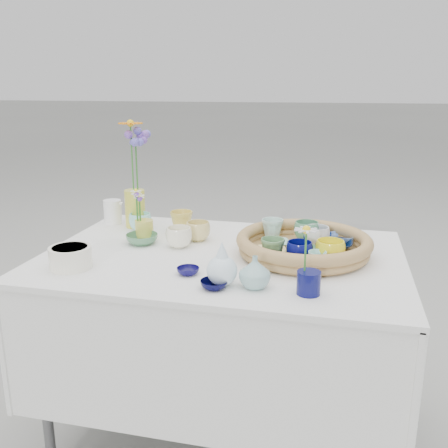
% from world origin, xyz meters
% --- Properties ---
extents(ground, '(80.00, 80.00, 0.00)m').
position_xyz_m(ground, '(0.00, 0.00, 0.00)').
color(ground, '#979790').
extents(display_table, '(1.26, 0.86, 0.77)m').
position_xyz_m(display_table, '(0.00, 0.00, 0.00)').
color(display_table, white).
rests_on(display_table, ground).
extents(wicker_tray, '(0.47, 0.47, 0.08)m').
position_xyz_m(wicker_tray, '(0.28, 0.05, 0.80)').
color(wicker_tray, olive).
rests_on(wicker_tray, display_table).
extents(tray_ceramic_0, '(0.15, 0.15, 0.04)m').
position_xyz_m(tray_ceramic_0, '(0.32, 0.16, 0.80)').
color(tray_ceramic_0, navy).
rests_on(tray_ceramic_0, wicker_tray).
extents(tray_ceramic_1, '(0.12, 0.12, 0.03)m').
position_xyz_m(tray_ceramic_1, '(0.39, 0.09, 0.80)').
color(tray_ceramic_1, black).
rests_on(tray_ceramic_1, wicker_tray).
extents(tray_ceramic_2, '(0.13, 0.13, 0.08)m').
position_xyz_m(tray_ceramic_2, '(0.37, -0.06, 0.82)').
color(tray_ceramic_2, yellow).
rests_on(tray_ceramic_2, wicker_tray).
extents(tray_ceramic_3, '(0.10, 0.10, 0.03)m').
position_xyz_m(tray_ceramic_3, '(0.28, 0.01, 0.80)').
color(tray_ceramic_3, '#5F9B6B').
rests_on(tray_ceramic_3, wicker_tray).
extents(tray_ceramic_4, '(0.09, 0.09, 0.07)m').
position_xyz_m(tray_ceramic_4, '(0.19, -0.07, 0.82)').
color(tray_ceramic_4, '#558353').
rests_on(tray_ceramic_4, wicker_tray).
extents(tray_ceramic_5, '(0.11, 0.11, 0.02)m').
position_xyz_m(tray_ceramic_5, '(0.18, 0.07, 0.80)').
color(tray_ceramic_5, '#9EDBCA').
rests_on(tray_ceramic_5, wicker_tray).
extents(tray_ceramic_6, '(0.11, 0.11, 0.08)m').
position_xyz_m(tray_ceramic_6, '(0.15, 0.16, 0.82)').
color(tray_ceramic_6, '#AACFC3').
rests_on(tray_ceramic_6, wicker_tray).
extents(tray_ceramic_7, '(0.10, 0.10, 0.07)m').
position_xyz_m(tray_ceramic_7, '(0.32, 0.12, 0.82)').
color(tray_ceramic_7, white).
rests_on(tray_ceramic_7, wicker_tray).
extents(tray_ceramic_8, '(0.13, 0.13, 0.03)m').
position_xyz_m(tray_ceramic_8, '(0.41, 0.17, 0.80)').
color(tray_ceramic_8, '#6C94D9').
rests_on(tray_ceramic_8, wicker_tray).
extents(tray_ceramic_9, '(0.09, 0.09, 0.07)m').
position_xyz_m(tray_ceramic_9, '(0.27, -0.07, 0.82)').
color(tray_ceramic_9, '#080B5C').
rests_on(tray_ceramic_9, wicker_tray).
extents(tray_ceramic_10, '(0.12, 0.12, 0.03)m').
position_xyz_m(tray_ceramic_10, '(0.18, -0.03, 0.80)').
color(tray_ceramic_10, '#FFDF8C').
rests_on(tray_ceramic_10, wicker_tray).
extents(tray_ceramic_11, '(0.07, 0.07, 0.06)m').
position_xyz_m(tray_ceramic_11, '(0.34, -0.12, 0.81)').
color(tray_ceramic_11, '#9ADCD6').
rests_on(tray_ceramic_11, wicker_tray).
extents(tray_ceramic_12, '(0.10, 0.10, 0.07)m').
position_xyz_m(tray_ceramic_12, '(0.28, 0.17, 0.82)').
color(tray_ceramic_12, '#519166').
rests_on(tray_ceramic_12, wicker_tray).
extents(loose_ceramic_0, '(0.12, 0.12, 0.09)m').
position_xyz_m(loose_ceramic_0, '(-0.23, 0.24, 0.81)').
color(loose_ceramic_0, gold).
rests_on(loose_ceramic_0, display_table).
extents(loose_ceramic_1, '(0.11, 0.11, 0.07)m').
position_xyz_m(loose_ceramic_1, '(-0.13, 0.13, 0.80)').
color(loose_ceramic_1, '#E0CC7A').
rests_on(loose_ceramic_1, display_table).
extents(loose_ceramic_2, '(0.15, 0.15, 0.04)m').
position_xyz_m(loose_ceramic_2, '(-0.32, 0.04, 0.78)').
color(loose_ceramic_2, '#487C55').
rests_on(loose_ceramic_2, display_table).
extents(loose_ceramic_3, '(0.13, 0.13, 0.08)m').
position_xyz_m(loose_ceramic_3, '(-0.18, 0.04, 0.80)').
color(loose_ceramic_3, white).
rests_on(loose_ceramic_3, display_table).
extents(loose_ceramic_4, '(0.09, 0.09, 0.02)m').
position_xyz_m(loose_ceramic_4, '(-0.06, -0.22, 0.78)').
color(loose_ceramic_4, '#0C0942').
rests_on(loose_ceramic_4, display_table).
extents(loose_ceramic_5, '(0.09, 0.09, 0.07)m').
position_xyz_m(loose_ceramic_5, '(-0.40, 0.21, 0.80)').
color(loose_ceramic_5, '#98EDE6').
rests_on(loose_ceramic_5, display_table).
extents(loose_ceramic_6, '(0.11, 0.11, 0.03)m').
position_xyz_m(loose_ceramic_6, '(0.05, -0.31, 0.78)').
color(loose_ceramic_6, black).
rests_on(loose_ceramic_6, display_table).
extents(fluted_bowl, '(0.17, 0.17, 0.07)m').
position_xyz_m(fluted_bowl, '(-0.45, -0.25, 0.80)').
color(fluted_bowl, white).
rests_on(fluted_bowl, display_table).
extents(bud_vase_paleblue, '(0.11, 0.11, 0.14)m').
position_xyz_m(bud_vase_paleblue, '(0.06, -0.28, 0.84)').
color(bud_vase_paleblue, white).
rests_on(bud_vase_paleblue, display_table).
extents(bud_vase_seafoam, '(0.12, 0.12, 0.10)m').
position_xyz_m(bud_vase_seafoam, '(0.16, -0.28, 0.81)').
color(bud_vase_seafoam, '#8AB6B4').
rests_on(bud_vase_seafoam, display_table).
extents(bud_vase_cobalt, '(0.09, 0.09, 0.07)m').
position_xyz_m(bud_vase_cobalt, '(0.32, -0.29, 0.80)').
color(bud_vase_cobalt, '#0A0C4A').
rests_on(bud_vase_cobalt, display_table).
extents(single_daisy, '(0.09, 0.09, 0.14)m').
position_xyz_m(single_daisy, '(0.31, -0.29, 0.89)').
color(single_daisy, silver).
rests_on(single_daisy, bud_vase_cobalt).
extents(tall_vase_yellow, '(0.10, 0.10, 0.16)m').
position_xyz_m(tall_vase_yellow, '(-0.44, 0.26, 0.84)').
color(tall_vase_yellow, gold).
rests_on(tall_vase_yellow, display_table).
extents(gerbera, '(0.13, 0.13, 0.29)m').
position_xyz_m(gerbera, '(-0.44, 0.25, 1.06)').
color(gerbera, orange).
rests_on(gerbera, tall_vase_yellow).
extents(hydrangea, '(0.10, 0.10, 0.30)m').
position_xyz_m(hydrangea, '(-0.43, 0.27, 1.03)').
color(hydrangea, '#6359CA').
rests_on(hydrangea, tall_vase_yellow).
extents(white_pitcher, '(0.12, 0.10, 0.10)m').
position_xyz_m(white_pitcher, '(-0.56, 0.29, 0.82)').
color(white_pitcher, white).
rests_on(white_pitcher, display_table).
extents(daisy_cup, '(0.09, 0.09, 0.08)m').
position_xyz_m(daisy_cup, '(-0.34, 0.11, 0.80)').
color(daisy_cup, '#D7CD4C').
rests_on(daisy_cup, display_table).
extents(daisy_posy, '(0.10, 0.10, 0.13)m').
position_xyz_m(daisy_posy, '(-0.35, 0.11, 0.90)').
color(daisy_posy, white).
rests_on(daisy_posy, daisy_cup).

